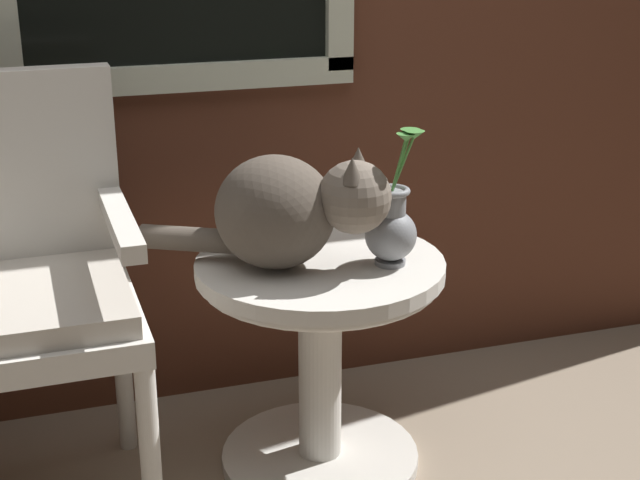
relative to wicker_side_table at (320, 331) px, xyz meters
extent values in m
cube|color=beige|center=(-0.23, 0.43, 0.55)|extent=(0.91, 0.03, 0.07)
cylinder|color=silver|center=(0.00, 0.00, -0.35)|extent=(0.50, 0.50, 0.03)
cylinder|color=silver|center=(0.00, 0.00, -0.09)|extent=(0.11, 0.11, 0.48)
cylinder|color=silver|center=(0.00, 0.00, 0.17)|extent=(0.59, 0.59, 0.03)
torus|color=silver|center=(0.00, 0.00, 0.14)|extent=(0.57, 0.57, 0.02)
cylinder|color=silver|center=(-0.45, -0.23, -0.14)|extent=(0.04, 0.04, 0.46)
cylinder|color=silver|center=(-0.45, 0.22, -0.14)|extent=(0.04, 0.04, 0.46)
cube|color=silver|center=(-0.69, -0.01, 0.12)|extent=(0.53, 0.50, 0.06)
cube|color=beige|center=(-0.69, -0.01, 0.18)|extent=(0.49, 0.46, 0.05)
cube|color=silver|center=(-0.69, 0.21, 0.39)|extent=(0.52, 0.07, 0.48)
cube|color=silver|center=(-0.45, 0.00, 0.33)|extent=(0.06, 0.45, 0.04)
ellipsoid|color=brown|center=(-0.11, 0.00, 0.31)|extent=(0.37, 0.36, 0.26)
sphere|color=#76695D|center=(0.05, -0.09, 0.36)|extent=(0.16, 0.16, 0.16)
cone|color=brown|center=(0.03, -0.13, 0.43)|extent=(0.05, 0.05, 0.06)
cone|color=brown|center=(0.07, -0.05, 0.43)|extent=(0.05, 0.05, 0.06)
cylinder|color=brown|center=(-0.28, 0.09, 0.24)|extent=(0.25, 0.17, 0.06)
cylinder|color=gray|center=(0.15, -0.07, 0.19)|extent=(0.07, 0.07, 0.01)
ellipsoid|color=gray|center=(0.15, -0.07, 0.26)|extent=(0.12, 0.12, 0.12)
cylinder|color=gray|center=(0.15, -0.07, 0.33)|extent=(0.07, 0.07, 0.06)
torus|color=gray|center=(0.15, -0.07, 0.36)|extent=(0.08, 0.08, 0.01)
cylinder|color=#47893D|center=(0.16, -0.10, 0.43)|extent=(0.04, 0.05, 0.14)
cone|color=#47893D|center=(0.18, -0.12, 0.50)|extent=(0.04, 0.04, 0.02)
cylinder|color=#47893D|center=(0.15, -0.09, 0.43)|extent=(0.02, 0.04, 0.13)
cone|color=#47893D|center=(0.16, -0.11, 0.49)|extent=(0.04, 0.04, 0.02)
cylinder|color=#47893D|center=(0.16, -0.08, 0.43)|extent=(0.04, 0.03, 0.14)
cone|color=#47893D|center=(0.18, -0.09, 0.50)|extent=(0.04, 0.04, 0.02)
camera|label=1|loc=(-0.62, -1.94, 0.97)|focal=52.24mm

